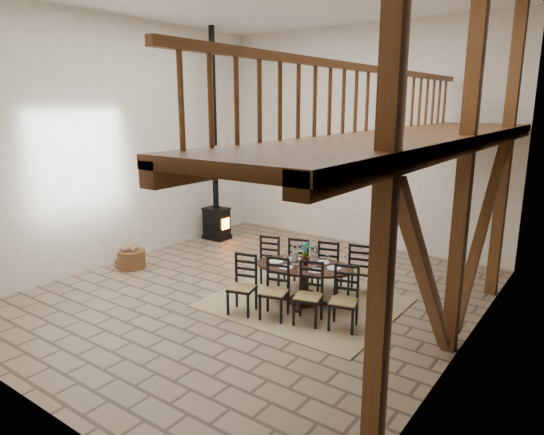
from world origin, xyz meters
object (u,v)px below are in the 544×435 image
Objects in this scene: dining_table at (304,284)px; log_basket at (131,258)px; wood_stove at (216,193)px; log_stack at (127,261)px.

dining_table is 4.37× the size of log_basket.
wood_stove is (-3.90, 2.12, 0.79)m from dining_table.
log_basket is (0.06, -2.65, -0.94)m from wood_stove.
wood_stove reaches higher than dining_table.
log_stack is at bearing -93.90° from wood_stove.
wood_stove is at bearing 91.39° from log_basket.
wood_stove reaches higher than log_basket.
wood_stove is at bearing 135.37° from dining_table.
log_stack is at bearing 171.58° from dining_table.
dining_table is at bearing 7.86° from log_basket.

